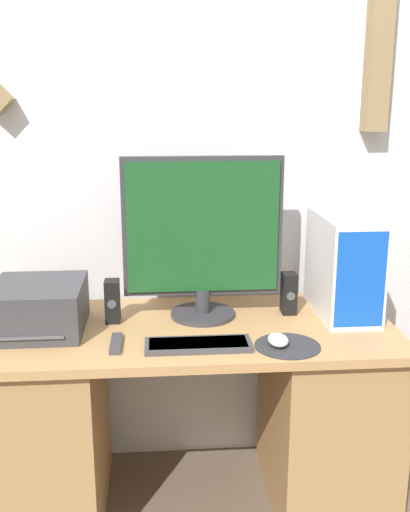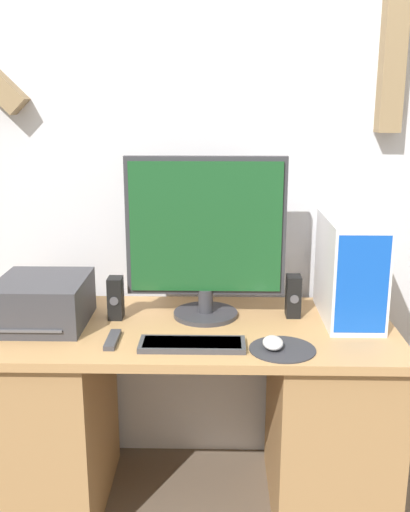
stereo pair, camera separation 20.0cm
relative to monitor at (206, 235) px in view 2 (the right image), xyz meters
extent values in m
cube|color=silver|center=(-0.06, 0.27, 0.34)|extent=(6.40, 0.05, 2.70)
cube|color=tan|center=(-0.06, -0.10, -0.32)|extent=(1.43, 0.63, 0.03)
cube|color=#A4794B|center=(-0.57, -0.10, -0.67)|extent=(0.40, 0.58, 0.67)
cube|color=#A4794B|center=(0.44, -0.10, -0.67)|extent=(0.40, 0.58, 0.67)
cylinder|color=#333338|center=(0.00, 0.00, -0.29)|extent=(0.23, 0.23, 0.02)
cylinder|color=#333338|center=(0.00, 0.00, -0.24)|extent=(0.05, 0.05, 0.08)
cube|color=#333338|center=(0.00, 0.01, 0.03)|extent=(0.56, 0.03, 0.49)
cube|color=#194C23|center=(0.00, -0.01, 0.03)|extent=(0.53, 0.01, 0.46)
cube|color=#3D3D42|center=(-0.04, -0.28, -0.29)|extent=(0.34, 0.12, 0.02)
cube|color=#5B5B60|center=(-0.04, -0.28, -0.29)|extent=(0.31, 0.10, 0.01)
cylinder|color=#2D2D33|center=(0.25, -0.30, -0.30)|extent=(0.21, 0.21, 0.00)
ellipsoid|color=silver|center=(0.22, -0.29, -0.28)|extent=(0.06, 0.10, 0.03)
cube|color=white|center=(0.51, -0.01, -0.12)|extent=(0.19, 0.38, 0.36)
cube|color=blue|center=(0.51, -0.19, -0.12)|extent=(0.17, 0.01, 0.33)
cube|color=#38383D|center=(-0.56, -0.09, -0.22)|extent=(0.30, 0.32, 0.16)
cube|color=#515156|center=(-0.56, -0.18, -0.26)|extent=(0.21, 0.14, 0.01)
cube|color=black|center=(-0.32, -0.03, -0.23)|extent=(0.05, 0.07, 0.15)
cylinder|color=#47474C|center=(-0.32, -0.07, -0.23)|extent=(0.03, 0.00, 0.03)
cube|color=black|center=(0.31, 0.00, -0.23)|extent=(0.05, 0.07, 0.15)
cylinder|color=#47474C|center=(0.31, -0.03, -0.23)|extent=(0.03, 0.00, 0.03)
cube|color=#38383D|center=(-0.30, -0.25, -0.29)|extent=(0.04, 0.15, 0.02)
camera|label=1|loc=(-0.16, -2.03, 0.47)|focal=42.00mm
camera|label=2|loc=(0.04, -2.04, 0.47)|focal=42.00mm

